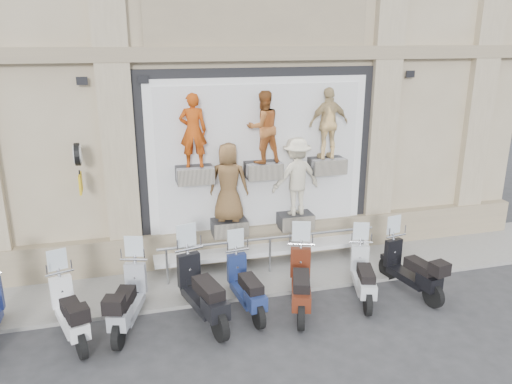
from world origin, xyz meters
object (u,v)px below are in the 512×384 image
at_px(scooter_g, 364,266).
at_px(scooter_h, 412,259).
at_px(clock_sign_bracket, 78,161).
at_px(scooter_b, 68,301).
at_px(guard_rail, 270,256).
at_px(scooter_f, 301,272).
at_px(scooter_c, 127,289).
at_px(scooter_e, 246,276).
at_px(scooter_d, 201,279).

distance_m(scooter_g, scooter_h, 1.07).
distance_m(clock_sign_bracket, scooter_b, 2.84).
distance_m(scooter_b, scooter_g, 5.70).
bearing_deg(scooter_h, scooter_g, 167.48).
relative_size(guard_rail, clock_sign_bracket, 4.96).
height_order(scooter_b, scooter_f, scooter_f).
relative_size(scooter_b, scooter_c, 0.97).
distance_m(guard_rail, scooter_h, 3.05).
relative_size(scooter_c, scooter_e, 1.04).
height_order(clock_sign_bracket, scooter_c, clock_sign_bracket).
bearing_deg(scooter_h, clock_sign_bracket, 152.19).
distance_m(scooter_f, scooter_g, 1.40).
xyz_separation_m(scooter_b, scooter_e, (3.25, 0.12, -0.00)).
distance_m(scooter_c, scooter_f, 3.30).
xyz_separation_m(clock_sign_bracket, scooter_b, (-0.25, -1.94, -2.05)).
height_order(clock_sign_bracket, scooter_h, clock_sign_bracket).
distance_m(guard_rail, scooter_b, 4.41).
height_order(scooter_e, scooter_g, scooter_e).
bearing_deg(scooter_b, clock_sign_bracket, 65.20).
xyz_separation_m(scooter_g, scooter_h, (1.07, -0.03, 0.04)).
distance_m(clock_sign_bracket, scooter_g, 6.16).
xyz_separation_m(scooter_b, scooter_f, (4.31, -0.11, 0.05)).
relative_size(guard_rail, scooter_e, 2.74).
xyz_separation_m(guard_rail, scooter_e, (-0.90, -1.36, 0.28)).
height_order(scooter_c, scooter_f, scooter_f).
xyz_separation_m(scooter_d, scooter_g, (3.33, -0.03, -0.14)).
bearing_deg(guard_rail, scooter_g, -44.25).
bearing_deg(scooter_h, scooter_e, 166.27).
xyz_separation_m(scooter_c, scooter_f, (3.29, -0.23, 0.03)).
xyz_separation_m(guard_rail, scooter_g, (1.55, -1.51, 0.26)).
height_order(scooter_d, scooter_f, scooter_d).
xyz_separation_m(scooter_b, scooter_h, (6.77, -0.07, 0.01)).
height_order(scooter_f, scooter_h, scooter_f).
relative_size(scooter_b, scooter_h, 0.99).
bearing_deg(scooter_b, scooter_d, -17.51).
xyz_separation_m(clock_sign_bracket, scooter_f, (4.06, -2.05, -1.99)).
height_order(clock_sign_bracket, scooter_d, clock_sign_bracket).
distance_m(clock_sign_bracket, scooter_c, 2.82).
height_order(scooter_c, scooter_h, scooter_c).
height_order(scooter_g, scooter_h, scooter_h).
bearing_deg(scooter_c, scooter_e, 16.66).
relative_size(scooter_b, scooter_f, 0.93).
relative_size(scooter_f, scooter_g, 1.11).
relative_size(clock_sign_bracket, scooter_c, 0.53).
relative_size(scooter_e, scooter_f, 0.93).
xyz_separation_m(guard_rail, scooter_c, (-3.14, -1.35, 0.32)).
bearing_deg(scooter_g, scooter_c, -164.27).
distance_m(scooter_e, scooter_h, 3.52).
distance_m(scooter_e, scooter_g, 2.45).
distance_m(guard_rail, scooter_f, 1.63).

